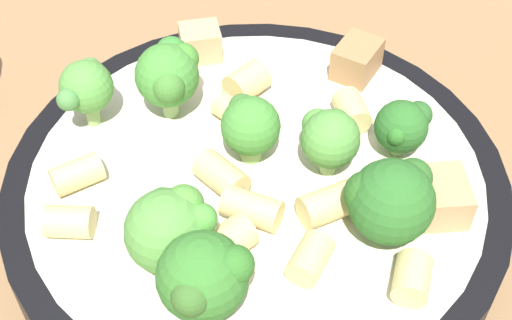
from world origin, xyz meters
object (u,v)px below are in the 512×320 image
broccoli_floret_1 (329,136)px  rigatoni_9 (247,82)px  broccoli_floret_2 (389,198)px  broccoli_floret_7 (251,125)px  rigatoni_3 (252,209)px  broccoli_floret_6 (403,126)px  broccoli_floret_0 (169,73)px  rigatoni_1 (352,111)px  rigatoni_8 (221,176)px  rigatoni_6 (77,174)px  broccoli_floret_5 (199,277)px  rigatoni_4 (330,204)px  rigatoni_0 (236,114)px  chicken_chunk_1 (200,43)px  broccoli_floret_4 (86,86)px  rigatoni_7 (310,259)px  chicken_chunk_0 (357,59)px  pasta_bowl (256,194)px  broccoli_floret_3 (170,228)px  rigatoni_5 (69,222)px  rigatoni_10 (233,244)px  rigatoni_2 (412,278)px

broccoli_floret_1 → rigatoni_9: bearing=-38.7°
broccoli_floret_2 → broccoli_floret_1: bearing=-45.3°
broccoli_floret_7 → rigatoni_3: 0.04m
broccoli_floret_1 → broccoli_floret_6: bearing=-149.2°
broccoli_floret_0 → rigatoni_9: bearing=-144.8°
rigatoni_1 → rigatoni_8: 0.08m
broccoli_floret_0 → broccoli_floret_1: size_ratio=1.20×
rigatoni_6 → rigatoni_1: bearing=-147.1°
broccoli_floret_5 → rigatoni_1: broccoli_floret_5 is taller
broccoli_floret_0 → broccoli_floret_2: size_ratio=1.02×
rigatoni_1 → rigatoni_4: bearing=90.8°
rigatoni_0 → rigatoni_1: size_ratio=1.14×
broccoli_floret_2 → rigatoni_6: size_ratio=1.76×
chicken_chunk_1 → rigatoni_0: bearing=125.5°
rigatoni_8 → rigatoni_1: bearing=-130.6°
broccoli_floret_4 → rigatoni_7: (-0.13, 0.06, -0.02)m
broccoli_floret_1 → broccoli_floret_7: (0.04, 0.00, 0.00)m
rigatoni_9 → chicken_chunk_0: (-0.06, -0.03, 0.00)m
broccoli_floret_4 → broccoli_floret_7: size_ratio=1.05×
broccoli_floret_5 → rigatoni_3: broccoli_floret_5 is taller
chicken_chunk_0 → chicken_chunk_1: same height
pasta_bowl → rigatoni_4: rigatoni_4 is taller
broccoli_floret_5 → rigatoni_1: 0.14m
broccoli_floret_2 → broccoli_floret_4: (0.16, -0.03, 0.00)m
broccoli_floret_4 → rigatoni_8: (-0.08, 0.03, -0.02)m
broccoli_floret_1 → chicken_chunk_1: bearing=-38.0°
broccoli_floret_3 → rigatoni_0: 0.09m
pasta_bowl → rigatoni_5: size_ratio=11.65×
broccoli_floret_6 → rigatoni_7: (0.03, 0.08, -0.01)m
rigatoni_3 → chicken_chunk_1: 0.13m
rigatoni_3 → rigatoni_4: bearing=-161.2°
pasta_bowl → broccoli_floret_3: 0.08m
pasta_bowl → rigatoni_5: (0.07, 0.06, 0.02)m
rigatoni_0 → broccoli_floret_7: bearing=123.7°
broccoli_floret_5 → broccoli_floret_7: (0.00, -0.09, -0.01)m
pasta_bowl → rigatoni_7: 0.07m
rigatoni_10 → broccoli_floret_4: bearing=-33.9°
pasta_bowl → broccoli_floret_7: 0.04m
broccoli_floret_7 → rigatoni_4: (-0.05, 0.03, -0.01)m
rigatoni_8 → rigatoni_10: (-0.02, 0.04, 0.00)m
rigatoni_0 → rigatoni_2: 0.13m
broccoli_floret_3 → broccoli_floret_5: size_ratio=0.90×
rigatoni_6 → rigatoni_8: rigatoni_8 is taller
rigatoni_1 → broccoli_floret_3: bearing=61.0°
broccoli_floret_4 → chicken_chunk_0: 0.15m
broccoli_floret_2 → broccoli_floret_6: broccoli_floret_2 is taller
rigatoni_4 → broccoli_floret_2: bearing=173.1°
broccoli_floret_2 → rigatoni_4: broccoli_floret_2 is taller
chicken_chunk_1 → rigatoni_6: bearing=76.5°
rigatoni_2 → rigatoni_6: bearing=-6.6°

